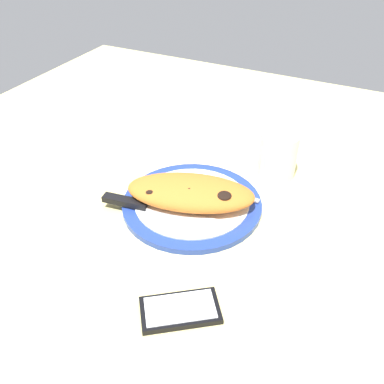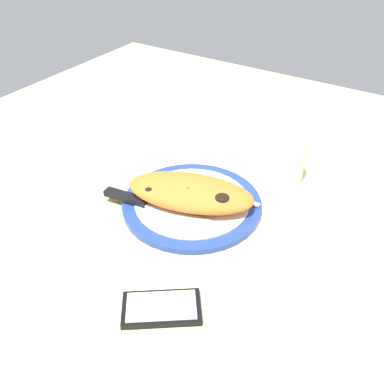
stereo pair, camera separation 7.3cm
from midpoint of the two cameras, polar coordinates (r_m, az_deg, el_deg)
ground_plane at (r=85.59cm, az=-2.44°, el=-2.78°), size 150.00×150.00×3.00cm
plate at (r=84.21cm, az=-2.47°, el=-1.61°), size 27.30×27.30×1.51cm
calzone at (r=81.77cm, az=-2.59°, el=-0.17°), size 26.79×17.92×4.68cm
fork at (r=86.96cm, az=-0.11°, el=0.64°), size 18.00×2.25×0.40cm
knife at (r=82.61cm, az=-9.14°, el=-1.86°), size 23.74×4.91×1.20cm
smartphone at (r=66.24cm, az=-4.86°, el=-15.46°), size 13.24×12.05×1.16cm
water_glass at (r=92.88cm, az=9.11°, el=4.51°), size 7.98×7.98×9.68cm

